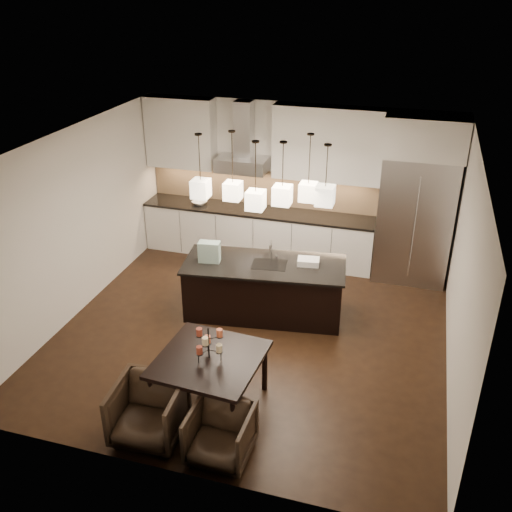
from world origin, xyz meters
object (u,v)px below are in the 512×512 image
(dining_table, at_px, (210,382))
(armchair_left, at_px, (148,411))
(armchair_right, at_px, (220,434))
(refrigerator, at_px, (415,220))
(island_body, at_px, (264,290))

(dining_table, relative_size, armchair_left, 1.53)
(dining_table, xyz_separation_m, armchair_right, (0.39, -0.74, -0.05))
(dining_table, xyz_separation_m, armchair_left, (-0.49, -0.67, -0.00))
(refrigerator, bearing_deg, dining_table, -117.73)
(refrigerator, relative_size, armchair_left, 2.78)
(island_body, distance_m, dining_table, 2.21)
(island_body, xyz_separation_m, armchair_left, (-0.54, -2.88, -0.06))
(dining_table, height_order, armchair_left, dining_table)
(armchair_left, bearing_deg, island_body, 75.65)
(refrigerator, relative_size, island_body, 0.92)
(island_body, bearing_deg, armchair_left, -108.24)
(island_body, height_order, armchair_left, island_body)
(armchair_left, xyz_separation_m, armchair_right, (0.88, -0.06, -0.04))
(dining_table, bearing_deg, armchair_right, -58.14)
(island_body, distance_m, armchair_left, 2.93)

